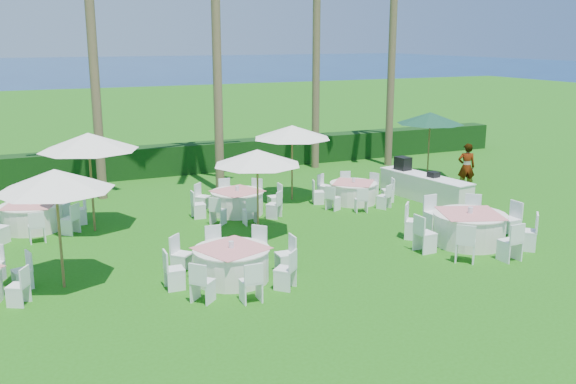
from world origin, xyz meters
The scene contains 19 objects.
ground centered at (0.00, 0.00, 0.00)m, with size 120.00×120.00×0.00m, color #1E5C0F.
hedge centered at (0.00, 12.00, 0.60)m, with size 34.00×1.00×1.20m, color black.
ocean centered at (0.00, 102.00, 0.00)m, with size 260.00×260.00×0.00m, color #07204E.
banquet_table_b centered at (-0.77, -0.25, 0.41)m, with size 3.12×3.12×0.95m.
banquet_table_c centered at (6.03, -0.39, 0.46)m, with size 3.47×3.47×1.04m.
banquet_table_d centered at (-4.75, 5.97, 0.41)m, with size 3.08×3.08×0.94m.
banquet_table_e centered at (1.34, 5.12, 0.39)m, with size 2.97×2.97×0.91m.
banquet_table_f centered at (5.41, 4.81, 0.37)m, with size 2.77×2.77×0.86m.
umbrella_a centered at (-4.38, 0.91, 2.49)m, with size 2.56×2.56×2.73m.
umbrella_b centered at (1.05, 2.65, 2.28)m, with size 2.48×2.48×2.50m.
umbrella_c centered at (-3.11, 5.08, 2.63)m, with size 2.82×2.82×2.89m.
umbrella_d centered at (3.70, 6.07, 2.37)m, with size 2.69×2.69×2.59m.
umbrella_green centered at (10.10, 6.98, 2.41)m, with size 2.64×2.64×2.64m.
buffet_table centered at (7.84, 4.15, 0.47)m, with size 1.39×3.85×1.34m.
staff_person centered at (10.10, 4.69, 0.87)m, with size 0.64×0.42×1.75m, color gray.
palm_b centered at (-2.28, 8.99, 5.38)m, with size 4.39×4.18×9.83m.
palm_c centered at (1.82, 8.30, 6.28)m, with size 4.40×4.11×11.59m.
palm_d centered at (6.98, 10.78, 4.88)m, with size 4.41×4.08×8.85m.
palm_e centered at (10.14, 9.92, 5.42)m, with size 4.40×4.12×9.90m.
Camera 1 is at (-5.39, -13.57, 5.53)m, focal length 40.00 mm.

